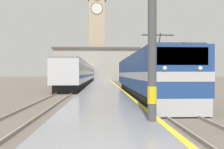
{
  "coord_description": "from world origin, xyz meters",
  "views": [
    {
      "loc": [
        -0.14,
        -3.23,
        2.04
      ],
      "look_at": [
        0.93,
        19.33,
        1.89
      ],
      "focal_mm": 35.0,
      "sensor_mm": 36.0,
      "label": 1
    }
  ],
  "objects_px": {
    "locomotive_train": "(145,76)",
    "passenger_train": "(82,73)",
    "clock_tower": "(97,30)",
    "catenary_mast": "(153,3)"
  },
  "relations": [
    {
      "from": "passenger_train",
      "to": "clock_tower",
      "type": "relative_size",
      "value": 1.3
    },
    {
      "from": "locomotive_train",
      "to": "passenger_train",
      "type": "distance_m",
      "value": 23.19
    },
    {
      "from": "locomotive_train",
      "to": "passenger_train",
      "type": "bearing_deg",
      "value": 107.89
    },
    {
      "from": "locomotive_train",
      "to": "clock_tower",
      "type": "relative_size",
      "value": 0.57
    },
    {
      "from": "locomotive_train",
      "to": "clock_tower",
      "type": "height_order",
      "value": "clock_tower"
    },
    {
      "from": "passenger_train",
      "to": "catenary_mast",
      "type": "height_order",
      "value": "catenary_mast"
    },
    {
      "from": "locomotive_train",
      "to": "passenger_train",
      "type": "relative_size",
      "value": 0.44
    },
    {
      "from": "passenger_train",
      "to": "catenary_mast",
      "type": "xyz_separation_m",
      "value": [
        5.35,
        -32.5,
        2.51
      ]
    },
    {
      "from": "catenary_mast",
      "to": "passenger_train",
      "type": "bearing_deg",
      "value": 99.35
    },
    {
      "from": "catenary_mast",
      "to": "clock_tower",
      "type": "xyz_separation_m",
      "value": [
        -3.3,
        63.91,
        11.65
      ]
    }
  ]
}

